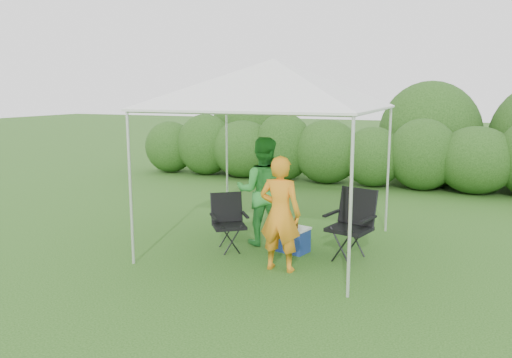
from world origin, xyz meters
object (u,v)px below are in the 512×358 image
at_px(chair_left, 228,218).
at_px(canopy, 273,84).
at_px(man, 280,214).
at_px(cooler, 293,239).
at_px(chair_right, 353,219).
at_px(woman, 263,191).

bearing_deg(chair_left, canopy, -1.25).
xyz_separation_m(man, cooler, (-0.08, 0.79, -0.58)).
distance_m(chair_right, woman, 1.47).
xyz_separation_m(canopy, cooler, (0.39, -0.16, -2.27)).
xyz_separation_m(chair_right, chair_left, (-1.81, -0.32, -0.08)).
distance_m(man, woman, 1.20).
xyz_separation_m(chair_left, cooler, (0.95, 0.24, -0.29)).
relative_size(chair_left, man, 0.55).
xyz_separation_m(man, woman, (-0.65, 1.00, 0.07)).
xyz_separation_m(chair_right, man, (-0.78, -0.87, 0.21)).
xyz_separation_m(canopy, chair_left, (-0.57, -0.40, -1.98)).
height_order(chair_left, woman, woman).
xyz_separation_m(chair_left, man, (1.03, -0.55, 0.29)).
relative_size(woman, cooler, 3.23).
xyz_separation_m(chair_right, cooler, (-0.86, -0.08, -0.37)).
bearing_deg(chair_right, cooler, -159.72).
distance_m(man, cooler, 0.99).
distance_m(chair_right, chair_left, 1.84).
relative_size(chair_right, chair_left, 1.17).
distance_m(canopy, man, 1.99).
relative_size(man, woman, 0.92).
relative_size(chair_left, woman, 0.51).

